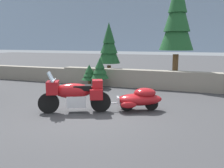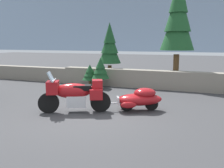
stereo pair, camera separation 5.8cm
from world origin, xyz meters
name	(u,v)px [view 1 (the left image)]	position (x,y,z in m)	size (l,w,h in m)	color
ground_plane	(89,115)	(0.00, 0.00, 0.00)	(80.00, 80.00, 0.00)	#38383A
stone_guard_wall	(139,79)	(0.11, 5.33, 0.43)	(24.00, 0.59, 0.89)	gray
distant_ridgeline	(202,27)	(0.00, 95.35, 8.00)	(240.00, 80.00, 16.00)	#7F93AD
touring_motorcycle	(75,94)	(-0.58, 0.12, 0.62)	(2.12, 1.36, 1.33)	black
car_shaped_trailer	(140,98)	(1.31, 1.09, 0.41)	(2.12, 1.33, 0.76)	black
pine_tree_tall	(177,16)	(1.74, 6.58, 3.54)	(1.72, 1.72, 5.65)	brown
pine_tree_secondary	(109,45)	(-1.87, 6.28, 2.09)	(1.25, 1.25, 3.34)	brown
pine_sapling_near	(100,69)	(-1.59, 4.41, 0.94)	(0.87, 0.87, 1.51)	brown
pine_sapling_farther	(89,73)	(-2.23, 4.52, 0.71)	(0.80, 0.80, 1.14)	brown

